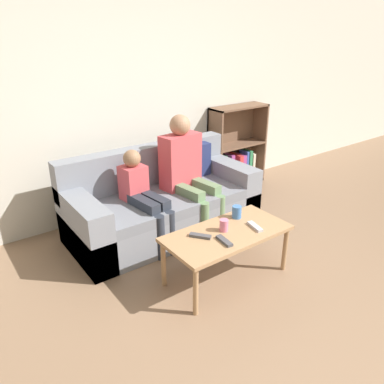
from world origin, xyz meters
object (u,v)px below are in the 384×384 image
object	(u,v)px
person_child	(143,194)
cup_near	(224,225)
coffee_table	(227,237)
tv_remote_1	(200,236)
couch	(163,204)
cup_far	(237,212)
tv_remote_0	(255,226)
tv_remote_2	(224,241)
person_adult	(185,165)
bookshelf	(234,156)

from	to	relation	value
person_child	cup_near	world-z (taller)	person_child
coffee_table	tv_remote_1	world-z (taller)	tv_remote_1
couch	cup_far	bearing A→B (deg)	-76.77
cup_far	tv_remote_0	size ratio (longest dim) A/B	0.61
tv_remote_1	tv_remote_2	distance (m)	0.20
person_child	tv_remote_0	distance (m)	1.08
person_adult	cup_near	xyz separation A→B (m)	(-0.27, -0.91, -0.19)
cup_near	coffee_table	bearing A→B (deg)	-71.78
person_child	tv_remote_1	bearing A→B (deg)	-93.71
couch	person_child	xyz separation A→B (m)	(-0.29, -0.13, 0.24)
person_adult	cup_near	world-z (taller)	person_adult
cup_near	tv_remote_0	size ratio (longest dim) A/B	0.56
bookshelf	cup_far	xyz separation A→B (m)	(-1.24, -1.39, 0.10)
cup_far	tv_remote_2	world-z (taller)	cup_far
coffee_table	tv_remote_2	size ratio (longest dim) A/B	5.89
cup_far	couch	bearing A→B (deg)	103.23
person_child	cup_near	size ratio (longest dim) A/B	9.26
coffee_table	tv_remote_0	bearing A→B (deg)	-20.02
coffee_table	person_adult	distance (m)	1.02
cup_far	tv_remote_0	distance (m)	0.23
couch	cup_far	size ratio (longest dim) A/B	17.62
person_child	tv_remote_1	world-z (taller)	person_child
tv_remote_0	tv_remote_1	xyz separation A→B (m)	(-0.45, 0.14, 0.00)
coffee_table	person_adult	bearing A→B (deg)	74.66
couch	cup_far	xyz separation A→B (m)	(0.20, -0.87, 0.20)
couch	cup_near	size ratio (longest dim) A/B	19.22
tv_remote_1	person_child	bearing A→B (deg)	56.41
couch	person_adult	world-z (taller)	person_adult
person_adult	tv_remote_0	distance (m)	1.05
bookshelf	tv_remote_2	size ratio (longest dim) A/B	5.98
person_adult	tv_remote_2	xyz separation A→B (m)	(-0.38, -1.05, -0.23)
bookshelf	tv_remote_1	world-z (taller)	bookshelf
person_adult	tv_remote_0	world-z (taller)	person_adult
couch	tv_remote_2	bearing A→B (deg)	-97.49
person_adult	couch	bearing A→B (deg)	155.97
bookshelf	person_child	world-z (taller)	bookshelf
couch	bookshelf	bearing A→B (deg)	19.89
coffee_table	tv_remote_2	distance (m)	0.17
tv_remote_2	person_child	bearing A→B (deg)	104.97
couch	bookshelf	xyz separation A→B (m)	(1.45, 0.52, 0.11)
couch	coffee_table	size ratio (longest dim) A/B	1.84
tv_remote_2	cup_near	bearing A→B (deg)	57.20
bookshelf	tv_remote_2	xyz separation A→B (m)	(-1.59, -1.64, 0.05)
cup_far	tv_remote_1	size ratio (longest dim) A/B	0.65
couch	person_child	bearing A→B (deg)	-155.22
bookshelf	tv_remote_2	distance (m)	2.29
person_adult	tv_remote_0	size ratio (longest dim) A/B	6.63
cup_near	couch	bearing A→B (deg)	88.01
couch	cup_near	distance (m)	1.00
cup_near	tv_remote_0	bearing A→B (deg)	-25.60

